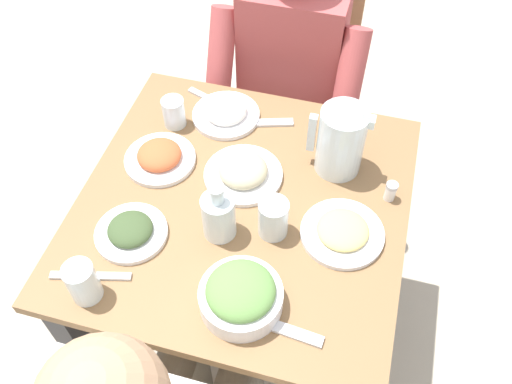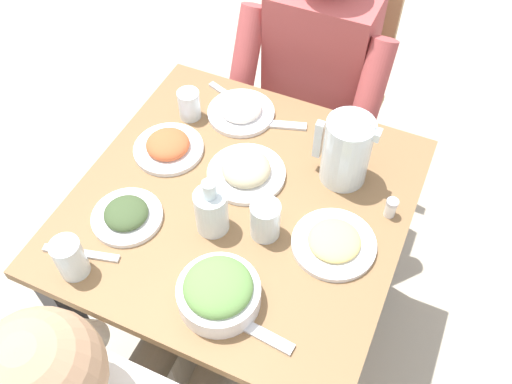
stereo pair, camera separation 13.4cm
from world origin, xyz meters
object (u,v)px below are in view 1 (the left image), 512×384
at_px(diner_near, 284,93).
at_px(plate_rice_curry, 160,157).
at_px(chair_near, 296,87).
at_px(oil_carafe, 219,217).
at_px(plate_beans, 243,172).
at_px(water_glass_near_left, 83,282).
at_px(water_pitcher, 341,141).
at_px(water_glass_far_right, 273,218).
at_px(salt_shaker, 391,191).
at_px(plate_yoghurt, 226,112).
at_px(water_glass_near_right, 174,112).
at_px(plate_dolmas, 131,231).
at_px(dining_table, 244,234).
at_px(salad_bowl, 241,295).
at_px(plate_fries, 343,232).

height_order(diner_near, plate_rice_curry, diner_near).
xyz_separation_m(chair_near, oil_carafe, (0.01, 0.83, 0.30)).
xyz_separation_m(plate_beans, water_glass_near_left, (0.24, 0.42, 0.03)).
bearing_deg(water_pitcher, oil_carafe, 50.15).
relative_size(diner_near, water_glass_far_right, 11.45).
bearing_deg(chair_near, salt_shaker, 120.45).
xyz_separation_m(plate_yoghurt, water_glass_near_right, (0.13, 0.06, 0.03)).
distance_m(plate_dolmas, salt_shaker, 0.64).
xyz_separation_m(water_glass_near_right, water_glass_near_left, (-0.00, 0.56, 0.01)).
bearing_deg(water_glass_near_left, plate_yoghurt, -101.79).
xyz_separation_m(dining_table, plate_beans, (0.02, -0.08, 0.16)).
distance_m(water_pitcher, water_glass_near_right, 0.47).
height_order(water_pitcher, plate_beans, water_pitcher).
relative_size(diner_near, plate_rice_curry, 6.25).
distance_m(plate_rice_curry, plate_dolmas, 0.24).
bearing_deg(chair_near, water_pitcher, 111.76).
distance_m(plate_yoghurt, water_glass_near_right, 0.15).
height_order(water_glass_near_left, oil_carafe, oil_carafe).
bearing_deg(water_glass_near_right, oil_carafe, 126.34).
height_order(plate_beans, oil_carafe, oil_carafe).
distance_m(salad_bowl, plate_beans, 0.37).
xyz_separation_m(water_pitcher, plate_rice_curry, (0.46, 0.11, -0.08)).
height_order(chair_near, plate_fries, chair_near).
height_order(diner_near, plate_beans, diner_near).
distance_m(plate_beans, water_glass_near_right, 0.28).
distance_m(diner_near, water_glass_far_right, 0.62).
bearing_deg(chair_near, dining_table, 91.19).
height_order(salad_bowl, water_glass_near_right, salad_bowl).
xyz_separation_m(diner_near, salad_bowl, (-0.09, 0.80, 0.14)).
height_order(diner_near, water_glass_far_right, diner_near).
xyz_separation_m(dining_table, chair_near, (0.02, -0.74, -0.10)).
xyz_separation_m(dining_table, water_glass_near_right, (0.26, -0.22, 0.18)).
bearing_deg(plate_fries, oil_carafe, 13.07).
distance_m(chair_near, water_pitcher, 0.69).
bearing_deg(chair_near, water_glass_near_left, 77.15).
distance_m(plate_dolmas, plate_beans, 0.32).
xyz_separation_m(chair_near, plate_dolmas, (0.21, 0.90, 0.26)).
bearing_deg(salad_bowl, water_glass_far_right, -95.19).
height_order(plate_yoghurt, oil_carafe, oil_carafe).
height_order(plate_dolmas, oil_carafe, oil_carafe).
bearing_deg(diner_near, chair_near, -90.00).
xyz_separation_m(diner_near, plate_beans, (0.01, 0.45, 0.11)).
xyz_separation_m(plate_yoghurt, salt_shaker, (-0.48, 0.17, 0.01)).
bearing_deg(plate_dolmas, oil_carafe, -161.76).
bearing_deg(diner_near, plate_dolmas, 72.88).
distance_m(dining_table, diner_near, 0.53).
bearing_deg(water_glass_far_right, salad_bowl, 84.81).
distance_m(diner_near, water_pitcher, 0.46).
distance_m(plate_fries, water_glass_far_right, 0.17).
xyz_separation_m(water_pitcher, plate_yoghurt, (0.34, -0.10, -0.08)).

